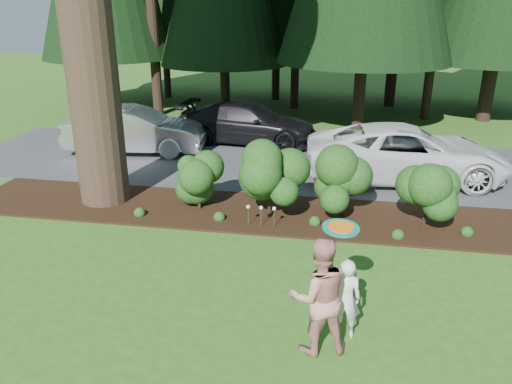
{
  "coord_description": "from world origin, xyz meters",
  "views": [
    {
      "loc": [
        1.4,
        -7.92,
        4.9
      ],
      "look_at": [
        -0.23,
        1.36,
        1.3
      ],
      "focal_mm": 35.0,
      "sensor_mm": 36.0,
      "label": 1
    }
  ],
  "objects_px": {
    "car_white_suv": "(407,153)",
    "adult": "(319,296)",
    "car_silver_wagon": "(135,130)",
    "car_dark_suv": "(249,123)",
    "frisbee": "(341,228)",
    "child": "(345,298)"
  },
  "relations": [
    {
      "from": "child",
      "to": "frisbee",
      "type": "relative_size",
      "value": 2.47
    },
    {
      "from": "car_silver_wagon",
      "to": "frisbee",
      "type": "height_order",
      "value": "frisbee"
    },
    {
      "from": "adult",
      "to": "car_silver_wagon",
      "type": "bearing_deg",
      "value": -72.15
    },
    {
      "from": "child",
      "to": "adult",
      "type": "distance_m",
      "value": 0.62
    },
    {
      "from": "car_silver_wagon",
      "to": "child",
      "type": "bearing_deg",
      "value": -148.42
    },
    {
      "from": "child",
      "to": "adult",
      "type": "height_order",
      "value": "adult"
    },
    {
      "from": "car_white_suv",
      "to": "car_dark_suv",
      "type": "height_order",
      "value": "car_white_suv"
    },
    {
      "from": "adult",
      "to": "frisbee",
      "type": "relative_size",
      "value": 3.42
    },
    {
      "from": "car_dark_suv",
      "to": "child",
      "type": "xyz_separation_m",
      "value": [
        3.59,
        -10.94,
        -0.09
      ]
    },
    {
      "from": "car_white_suv",
      "to": "adult",
      "type": "bearing_deg",
      "value": 160.34
    },
    {
      "from": "car_white_suv",
      "to": "adult",
      "type": "xyz_separation_m",
      "value": [
        -2.06,
        -8.12,
        0.1
      ]
    },
    {
      "from": "frisbee",
      "to": "car_dark_suv",
      "type": "bearing_deg",
      "value": 107.44
    },
    {
      "from": "car_dark_suv",
      "to": "frisbee",
      "type": "bearing_deg",
      "value": -157.49
    },
    {
      "from": "child",
      "to": "frisbee",
      "type": "distance_m",
      "value": 1.22
    },
    {
      "from": "car_silver_wagon",
      "to": "car_white_suv",
      "type": "height_order",
      "value": "car_white_suv"
    },
    {
      "from": "car_white_suv",
      "to": "car_dark_suv",
      "type": "bearing_deg",
      "value": 53.01
    },
    {
      "from": "car_silver_wagon",
      "to": "car_white_suv",
      "type": "bearing_deg",
      "value": -105.24
    },
    {
      "from": "car_dark_suv",
      "to": "child",
      "type": "relative_size",
      "value": 3.76
    },
    {
      "from": "car_white_suv",
      "to": "child",
      "type": "bearing_deg",
      "value": 162.36
    },
    {
      "from": "car_white_suv",
      "to": "adult",
      "type": "height_order",
      "value": "adult"
    },
    {
      "from": "adult",
      "to": "frisbee",
      "type": "xyz_separation_m",
      "value": [
        0.26,
        0.34,
        0.95
      ]
    },
    {
      "from": "car_silver_wagon",
      "to": "car_white_suv",
      "type": "relative_size",
      "value": 0.82
    }
  ]
}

